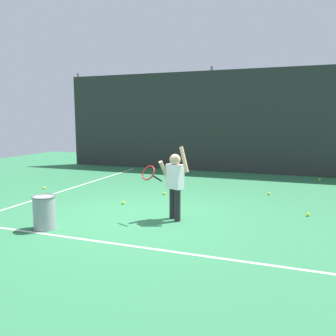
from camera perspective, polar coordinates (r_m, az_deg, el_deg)
The scene contains 14 objects.
ground_plane at distance 6.57m, azimuth -4.69°, elevation -7.88°, with size 20.00×20.00×0.00m, color #2D7247.
court_line_baseline at distance 5.31m, azimuth -11.59°, elevation -11.98°, with size 9.00×0.05×0.00m, color white.
court_line_sideline at distance 8.83m, azimuth -18.53°, elevation -4.08°, with size 0.05×9.00×0.00m, color white.
back_fence_windscreen at distance 11.93m, azimuth 7.13°, elevation 7.71°, with size 10.98×0.08×3.45m, color #282D2B.
fence_post_0 at distance 14.16m, azimuth -14.61°, elevation 7.89°, with size 0.09×0.09×3.60m, color slate.
fence_post_1 at distance 11.99m, azimuth 7.20°, elevation 8.07°, with size 0.09×0.09×3.60m, color slate.
tennis_player at distance 6.09m, azimuth 0.99°, elevation -2.12°, with size 0.87×0.56×1.35m.
ball_hopper at distance 6.05m, azimuth -20.06°, elevation -6.95°, with size 0.38×0.38×0.56m.
tennis_ball_0 at distance 8.58m, azimuth 16.60°, elevation -4.14°, with size 0.07×0.07×0.07m, color #CCE033.
tennis_ball_1 at distance 6.99m, azimuth 22.45°, elevation -7.23°, with size 0.07×0.07×0.07m, color #CCE033.
tennis_ball_2 at distance 7.41m, azimuth -7.50°, elevation -5.79°, with size 0.07×0.07×0.07m, color #CCE033.
tennis_ball_3 at distance 8.25m, azimuth -0.64°, elevation -4.28°, with size 0.07×0.07×0.07m, color #CCE033.
tennis_ball_4 at distance 11.07m, azimuth 24.10°, elevation -1.78°, with size 0.07×0.07×0.07m, color #CCE033.
tennis_ball_6 at distance 9.48m, azimuth -20.13°, elevation -3.14°, with size 0.07×0.07×0.07m, color #CCE033.
Camera 1 is at (2.64, -5.74, 1.82)m, focal length 36.30 mm.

